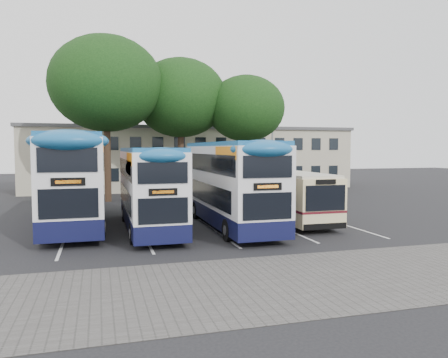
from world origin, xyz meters
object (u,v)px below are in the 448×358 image
tree_left (106,84)px  bus_dd_mid (149,185)px  bus_single (284,192)px  bus_dd_right (230,180)px  tree_mid (181,98)px  lamp_post (272,137)px  bus_dd_left (76,176)px  tree_right (246,109)px

tree_left → bus_dd_mid: 14.35m
tree_left → bus_single: tree_left is taller
bus_dd_right → bus_single: 3.95m
bus_single → tree_mid: bearing=105.0°
lamp_post → bus_dd_mid: bearing=-130.2°
lamp_post → bus_single: (-5.09, -14.20, -3.52)m
lamp_post → bus_single: lamp_post is taller
bus_dd_left → bus_dd_mid: (3.55, -2.03, -0.36)m
lamp_post → bus_dd_left: lamp_post is taller
bus_dd_right → bus_dd_left: bearing=163.0°
lamp_post → tree_right: bearing=-142.2°
bus_dd_mid → bus_single: bus_dd_mid is taller
bus_single → lamp_post: bearing=70.3°
lamp_post → bus_dd_mid: size_ratio=0.93×
tree_mid → tree_right: bearing=-18.2°
tree_left → bus_dd_right: 15.58m
tree_right → bus_dd_mid: size_ratio=1.03×
tree_left → tree_mid: (5.95, 1.58, -0.70)m
tree_left → bus_dd_right: tree_left is taller
tree_left → tree_mid: 6.20m
tree_right → bus_dd_right: tree_right is taller
bus_dd_mid → bus_single: (7.73, 0.99, -0.68)m
lamp_post → tree_left: size_ratio=0.72×
lamp_post → tree_left: tree_left is taller
tree_mid → bus_dd_mid: 15.94m
bus_dd_right → bus_single: size_ratio=1.13×
bus_dd_left → bus_single: bus_dd_left is taller
tree_left → tree_right: bearing=-0.5°
bus_dd_mid → bus_dd_right: bearing=-4.3°
bus_single → bus_dd_left: bearing=174.7°
bus_dd_left → lamp_post: bearing=38.8°
tree_mid → bus_dd_right: (-0.12, -14.48, -5.80)m
tree_mid → bus_dd_right: bearing=-90.5°
bus_dd_left → bus_dd_right: 8.00m
tree_right → bus_dd_right: 14.67m
lamp_post → tree_left: (-14.57, -2.60, 3.82)m
tree_right → tree_mid: bearing=161.8°
tree_right → bus_dd_mid: (-9.34, -12.49, -5.06)m
bus_dd_right → bus_single: (3.64, 1.30, -0.84)m
tree_right → bus_dd_mid: bearing=-126.8°
bus_single → tree_left: bearing=129.2°
bus_dd_mid → tree_left: bearing=97.9°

